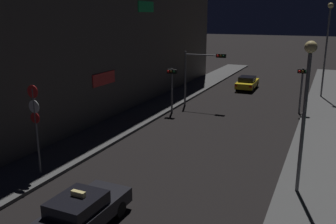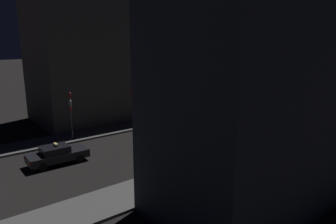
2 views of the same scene
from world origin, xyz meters
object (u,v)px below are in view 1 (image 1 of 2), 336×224
object	(u,v)px
taxi	(81,212)
street_lamp_near_block	(307,91)
street_lamp_far_block	(327,36)
sign_pole_left	(36,120)
traffic_light_overhead	(201,67)
traffic_light_left_kerb	(172,81)
traffic_light_right_kerb	(302,81)
far_car	(247,83)

from	to	relation	value
taxi	street_lamp_near_block	size ratio (longest dim) A/B	0.67
taxi	street_lamp_far_block	distance (m)	29.41
taxi	sign_pole_left	distance (m)	6.16
traffic_light_overhead	street_lamp_near_block	size ratio (longest dim) A/B	0.72
traffic_light_left_kerb	sign_pole_left	size ratio (longest dim) A/B	0.83
traffic_light_overhead	street_lamp_far_block	size ratio (longest dim) A/B	0.55
traffic_light_left_kerb	traffic_light_right_kerb	distance (m)	10.41
far_car	sign_pole_left	size ratio (longest dim) A/B	1.01
traffic_light_right_kerb	street_lamp_near_block	size ratio (longest dim) A/B	0.56
traffic_light_overhead	sign_pole_left	bearing A→B (deg)	-98.71
sign_pole_left	traffic_light_left_kerb	bearing A→B (deg)	85.22
traffic_light_overhead	street_lamp_far_block	bearing A→B (deg)	39.89
traffic_light_right_kerb	street_lamp_near_block	world-z (taller)	street_lamp_near_block
traffic_light_right_kerb	street_lamp_far_block	distance (m)	7.87
traffic_light_overhead	traffic_light_right_kerb	world-z (taller)	traffic_light_overhead
traffic_light_overhead	far_car	bearing A→B (deg)	77.20
traffic_light_right_kerb	sign_pole_left	world-z (taller)	sign_pole_left
street_lamp_near_block	street_lamp_far_block	bearing A→B (deg)	89.33
street_lamp_near_block	sign_pole_left	bearing A→B (deg)	-165.09
sign_pole_left	far_car	bearing A→B (deg)	79.81
traffic_light_left_kerb	street_lamp_near_block	bearing A→B (deg)	-44.82
sign_pole_left	street_lamp_near_block	world-z (taller)	street_lamp_near_block
traffic_light_left_kerb	street_lamp_far_block	size ratio (longest dim) A/B	0.42
traffic_light_left_kerb	sign_pole_left	xyz separation A→B (m)	(-1.16, -13.89, 0.27)
street_lamp_near_block	traffic_light_left_kerb	bearing A→B (deg)	135.18
taxi	traffic_light_right_kerb	world-z (taller)	traffic_light_right_kerb
traffic_light_left_kerb	far_car	bearing A→B (deg)	73.94
taxi	sign_pole_left	size ratio (longest dim) A/B	1.00
traffic_light_right_kerb	sign_pole_left	bearing A→B (deg)	-121.14
taxi	traffic_light_overhead	bearing A→B (deg)	96.47
sign_pole_left	traffic_light_right_kerb	bearing A→B (deg)	58.86
far_car	street_lamp_far_block	size ratio (longest dim) A/B	0.51
taxi	street_lamp_far_block	xyz separation A→B (m)	(7.35, 28.00, 5.19)
traffic_light_left_kerb	traffic_light_right_kerb	world-z (taller)	traffic_light_right_kerb
taxi	sign_pole_left	bearing A→B (deg)	147.19
taxi	street_lamp_near_block	world-z (taller)	street_lamp_near_block
traffic_light_overhead	traffic_light_left_kerb	world-z (taller)	traffic_light_overhead
far_car	sign_pole_left	distance (m)	26.73
far_car	traffic_light_overhead	size ratio (longest dim) A/B	0.94
far_car	traffic_light_overhead	xyz separation A→B (m)	(-2.13, -9.37, 2.75)
taxi	traffic_light_overhead	distance (m)	20.28
traffic_light_left_kerb	traffic_light_overhead	bearing A→B (deg)	64.35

